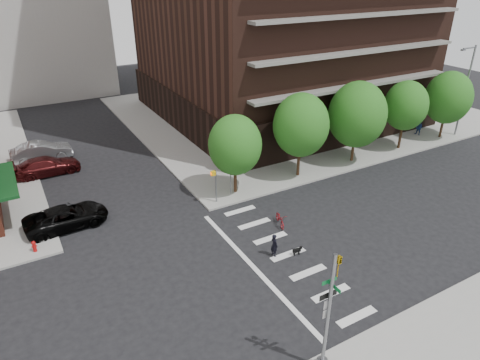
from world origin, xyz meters
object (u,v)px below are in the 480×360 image
Objects in this scene: traffic_signal at (328,321)px; parked_car_black at (67,217)px; parked_car_maroon at (47,166)px; parked_car_silver at (41,151)px; pedestrian_far at (419,128)px; fire_hydrant at (34,246)px; dog_walker at (274,245)px; scooter at (280,219)px.

parked_car_black is (-7.73, 17.46, -1.95)m from traffic_signal.
traffic_signal is 1.12× the size of parked_car_maroon.
parked_car_silver is 3.36× the size of pedestrian_far.
parked_car_silver reaches higher than parked_car_black.
parked_car_silver is at bearing 81.22° from fire_hydrant.
dog_walker is at bearing 71.35° from traffic_signal.
pedestrian_far is (34.68, 0.01, 0.17)m from parked_car_black.
pedestrian_far is at bearing -93.39° from parked_car_black.
dog_walker is (10.38, -22.34, -0.09)m from parked_car_silver.
traffic_signal is 18.42m from fire_hydrant.
parked_car_maroon reaches higher than scooter.
parked_car_black is at bearing -102.72° from pedestrian_far.
scooter is 1.12× the size of pedestrian_far.
traffic_signal is at bearing -165.64° from parked_car_silver.
fire_hydrant is at bearing -179.26° from scooter.
parked_car_silver is at bearing 21.38° from dog_walker.
fire_hydrant is 0.14× the size of parked_car_black.
parked_car_maroon is at bearing 25.19° from dog_walker.
dog_walker is 26.14m from pedestrian_far.
fire_hydrant is 15.07m from parked_car_silver.
scooter is at bearing -144.60° from parked_car_maroon.
scooter is at bearing 64.86° from traffic_signal.
parked_car_black is 14.15m from dog_walker.
fire_hydrant is 37.05m from pedestrian_far.
parked_car_maroon reaches higher than parked_car_black.
parked_car_maroon is at bearing 106.10° from traffic_signal.
traffic_signal reaches higher than scooter.
parked_car_maroon is at bearing -117.77° from pedestrian_far.
parked_car_silver is (2.30, 14.89, 0.31)m from fire_hydrant.
scooter is (12.68, -19.63, -0.40)m from parked_car_silver.
parked_car_maroon is (2.30, 11.49, 0.22)m from fire_hydrant.
pedestrian_far is (22.00, 6.92, 0.47)m from scooter.
parked_car_maroon is at bearing 146.30° from scooter.
parked_car_maroon is 21.60m from dog_walker.
scooter is (14.98, -4.74, -0.10)m from fire_hydrant.
dog_walker is (-2.30, -2.71, 0.31)m from scooter.
parked_car_maroon is 3.49× the size of dog_walker.
pedestrian_far reaches higher than parked_car_black.
pedestrian_far is (24.30, 9.63, 0.16)m from dog_walker.
traffic_signal is at bearing -69.78° from pedestrian_far.
pedestrian_far is at bearing -107.64° from parked_car_maroon.
dog_walker is (2.65, 7.84, -1.93)m from traffic_signal.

